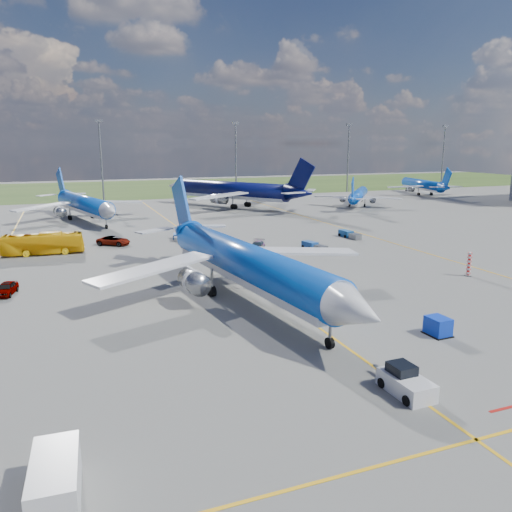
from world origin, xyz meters
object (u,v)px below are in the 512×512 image
object	(u,v)px
warning_post	(469,264)
baggage_tug_e	(349,235)
baggage_tug_c	(177,237)
apron_bus	(43,244)
service_car_a	(6,289)
pushback_tug	(405,382)
bg_jet_ene	(422,195)
uld_container	(438,326)
service_van	(55,482)
bg_jet_nnw	(85,221)
bg_jet_ne	(358,206)
service_car_c	(257,246)
baggage_tug_w	(314,246)
service_car_b	(114,241)
main_airliner	(246,299)
bg_jet_n	(231,207)

from	to	relation	value
warning_post	baggage_tug_e	bearing A→B (deg)	90.48
baggage_tug_c	baggage_tug_e	xyz separation A→B (m)	(28.69, -8.92, 0.10)
apron_bus	service_car_a	distance (m)	20.87
pushback_tug	service_car_a	distance (m)	43.20
bg_jet_ene	apron_bus	size ratio (longest dim) A/B	2.98
bg_jet_ene	uld_container	world-z (taller)	bg_jet_ene
warning_post	pushback_tug	world-z (taller)	warning_post
service_van	apron_bus	bearing A→B (deg)	95.22
bg_jet_nnw	service_car_a	bearing A→B (deg)	-115.98
bg_jet_ne	service_car_a	bearing A→B (deg)	73.09
uld_container	apron_bus	size ratio (longest dim) A/B	0.17
service_car_c	baggage_tug_w	xyz separation A→B (m)	(8.55, -2.31, -0.21)
service_car_b	main_airliner	bearing A→B (deg)	-129.53
bg_jet_ne	bg_jet_ene	xyz separation A→B (m)	(35.50, 18.29, 0.00)
bg_jet_nnw	baggage_tug_c	world-z (taller)	bg_jet_nnw
pushback_tug	baggage_tug_e	bearing A→B (deg)	60.91
service_van	baggage_tug_c	bearing A→B (deg)	75.97
bg_jet_n	service_car_c	distance (m)	54.69
bg_jet_n	service_car_a	xyz separation A→B (m)	(-47.09, -64.71, 0.71)
warning_post	bg_jet_n	distance (m)	76.76
service_car_a	service_car_c	bearing A→B (deg)	31.19
bg_jet_ne	service_car_b	xyz separation A→B (m)	(-65.82, -31.14, 0.75)
service_car_a	service_car_c	size ratio (longest dim) A/B	0.83
bg_jet_ne	main_airliner	bearing A→B (deg)	88.29
service_van	baggage_tug_e	xyz separation A→B (m)	(47.63, 52.74, -0.51)
warning_post	bg_jet_n	xyz separation A→B (m)	(-6.09, 76.50, -1.50)
bg_jet_nnw	uld_container	distance (m)	83.98
pushback_tug	service_car_b	bearing A→B (deg)	101.40
pushback_tug	baggage_tug_e	size ratio (longest dim) A/B	1.05
uld_container	service_car_c	world-z (taller)	uld_container
bg_jet_ene	bg_jet_nnw	bearing A→B (deg)	23.81
bg_jet_ne	main_airliner	xyz separation A→B (m)	(-55.53, -66.05, 0.00)
bg_jet_ne	service_car_b	size ratio (longest dim) A/B	5.85
bg_jet_nnw	uld_container	world-z (taller)	bg_jet_nnw
uld_container	baggage_tug_c	distance (m)	52.66
service_car_c	service_car_a	bearing A→B (deg)	-132.62
baggage_tug_w	baggage_tug_c	xyz separation A→B (m)	(-18.20, 15.67, -0.08)
baggage_tug_w	service_van	bearing A→B (deg)	-141.49
pushback_tug	apron_bus	xyz separation A→B (m)	(-23.70, 54.45, 0.88)
service_van	baggage_tug_c	world-z (taller)	service_van
pushback_tug	service_car_b	size ratio (longest dim) A/B	1.02
bg_jet_ene	pushback_tug	bearing A→B (deg)	63.71
pushback_tug	service_car_b	distance (m)	59.30
bg_jet_ene	apron_bus	distance (m)	123.63
apron_bus	baggage_tug_w	xyz separation A→B (m)	(39.31, -11.29, -1.11)
main_airliner	service_car_b	size ratio (longest dim) A/B	8.27
bg_jet_nnw	service_car_a	distance (m)	54.68
warning_post	main_airliner	world-z (taller)	main_airliner
service_van	bg_jet_nnw	bearing A→B (deg)	89.77
service_van	service_car_a	distance (m)	37.06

